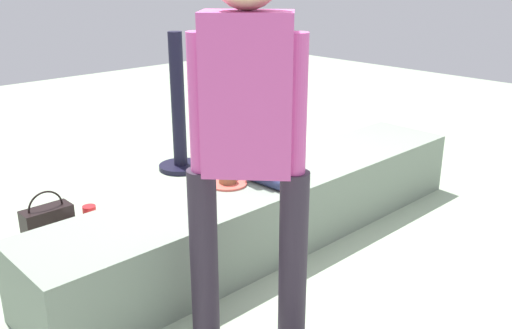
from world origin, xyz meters
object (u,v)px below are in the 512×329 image
Objects in this scene: child_seated at (264,144)px; water_bottle_near_gift at (33,266)px; water_bottle_far_side at (288,145)px; gift_bag at (270,164)px; cake_box_white at (112,228)px; adult_standing at (248,121)px; party_cup_red at (90,213)px; cake_plate at (228,181)px; handbag_black_leather at (48,222)px.

child_seated is 2.37× the size of water_bottle_near_gift.
gift_bag is at bearing -149.05° from water_bottle_far_side.
cake_box_white is (-0.62, 0.71, -0.57)m from child_seated.
water_bottle_near_gift is at bearing 113.03° from adult_standing.
water_bottle_near_gift is at bearing 156.29° from child_seated.
gift_bag is 3.87× the size of party_cup_red.
child_seated is 1.57× the size of cake_box_white.
adult_standing reaches higher than cake_plate.
water_bottle_far_side is 2.53× the size of party_cup_red.
water_bottle_far_side is at bearing 39.51° from adult_standing.
gift_bag is at bearing 43.10° from child_seated.
child_seated reaches higher than water_bottle_far_side.
child_seated is at bearing -23.71° from water_bottle_near_gift.
handbag_black_leather is at bearing 170.21° from gift_bag.
water_bottle_near_gift is at bearing -168.59° from water_bottle_far_side.
cake_plate is at bearing -147.92° from water_bottle_far_side.
cake_box_white is at bearing -94.01° from party_cup_red.
adult_standing reaches higher than water_bottle_far_side.
water_bottle_far_side is at bearing -0.53° from party_cup_red.
handbag_black_leather reaches higher than cake_box_white.
gift_bag is at bearing -9.79° from handbag_black_leather.
water_bottle_near_gift is at bearing -161.46° from cake_box_white.
cake_plate is 1.10m from party_cup_red.
handbag_black_leather reaches higher than water_bottle_far_side.
child_seated is 1.34× the size of gift_bag.
cake_box_white is at bearing 178.71° from gift_bag.
adult_standing is 1.83m from handbag_black_leather.
handbag_black_leather is (-0.29, 0.25, 0.05)m from cake_box_white.
water_bottle_near_gift is 2.20× the size of party_cup_red.
water_bottle_near_gift is at bearing -175.24° from gift_bag.
cake_box_white is 1.00× the size of handbag_black_leather.
water_bottle_far_side is at bearing 1.54° from handbag_black_leather.
child_seated is 2.16× the size of cake_plate.
cake_box_white is (-0.41, 0.63, -0.38)m from cake_plate.
child_seated reaches higher than gift_bag.
cake_box_white is (-1.34, 0.03, -0.10)m from gift_bag.
party_cup_red is at bearing 119.93° from child_seated.
cake_box_white is 0.38m from handbag_black_leather.
gift_bag reaches higher than party_cup_red.
child_seated is 1.09m from gift_bag.
cake_plate is 0.73× the size of handbag_black_leather.
cake_plate is at bearing -24.42° from water_bottle_near_gift.
cake_plate is 0.84m from cake_box_white.
handbag_black_leather is (-0.31, -0.08, 0.06)m from party_cup_red.
water_bottle_far_side is at bearing 32.08° from cake_plate.
gift_bag is 1.17× the size of handbag_black_leather.
adult_standing is 2.73m from water_bottle_far_side.
child_seated reaches higher than water_bottle_near_gift.
cake_plate is (0.49, 0.70, -0.57)m from adult_standing.
adult_standing is 1.63m from cake_box_white.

